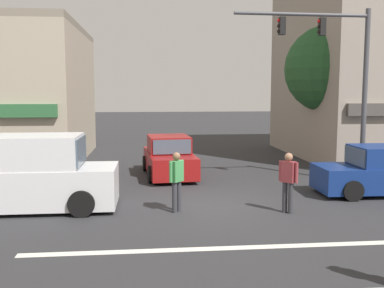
# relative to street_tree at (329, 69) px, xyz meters

# --- Properties ---
(ground_plane) EXTENTS (120.00, 120.00, 0.00)m
(ground_plane) POSITION_rel_street_tree_xyz_m (-6.53, -7.44, -4.33)
(ground_plane) COLOR #2B2B2D
(lane_marking_stripe) EXTENTS (9.00, 0.24, 0.01)m
(lane_marking_stripe) POSITION_rel_street_tree_xyz_m (-6.53, -10.94, -4.33)
(lane_marking_stripe) COLOR silver
(lane_marking_stripe) RESTS_ON ground
(street_tree) EXTENTS (4.01, 4.01, 6.35)m
(street_tree) POSITION_rel_street_tree_xyz_m (0.00, 0.00, 0.00)
(street_tree) COLOR #4C3823
(street_tree) RESTS_ON ground
(traffic_light_mast) EXTENTS (4.89, 0.31, 6.20)m
(traffic_light_mast) POSITION_rel_street_tree_xyz_m (-1.56, -4.72, -0.16)
(traffic_light_mast) COLOR #47474C
(traffic_light_mast) RESTS_ON ground
(sedan_crossing_center) EXTENTS (4.13, 1.94, 1.58)m
(sedan_crossing_center) POSITION_rel_street_tree_xyz_m (-0.81, -6.44, -3.62)
(sedan_crossing_center) COLOR navy
(sedan_crossing_center) RESTS_ON ground
(van_parked_curbside) EXTENTS (4.61, 2.06, 2.11)m
(van_parked_curbside) POSITION_rel_street_tree_xyz_m (-11.62, -7.25, -3.33)
(van_parked_curbside) COLOR silver
(van_parked_curbside) RESTS_ON ground
(sedan_waiting_far) EXTENTS (2.13, 4.22, 1.58)m
(sedan_waiting_far) POSITION_rel_street_tree_xyz_m (-7.47, -2.54, -3.62)
(sedan_waiting_far) COLOR maroon
(sedan_waiting_far) RESTS_ON ground
(pedestrian_mid_crossing) EXTENTS (0.43, 0.43, 1.67)m
(pedestrian_mid_crossing) POSITION_rel_street_tree_xyz_m (-7.54, -7.93, -3.38)
(pedestrian_mid_crossing) COLOR #333338
(pedestrian_mid_crossing) RESTS_ON ground
(pedestrian_far_side) EXTENTS (0.43, 0.43, 1.67)m
(pedestrian_far_side) POSITION_rel_street_tree_xyz_m (-4.51, -8.35, -3.38)
(pedestrian_far_side) COLOR #333338
(pedestrian_far_side) RESTS_ON ground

